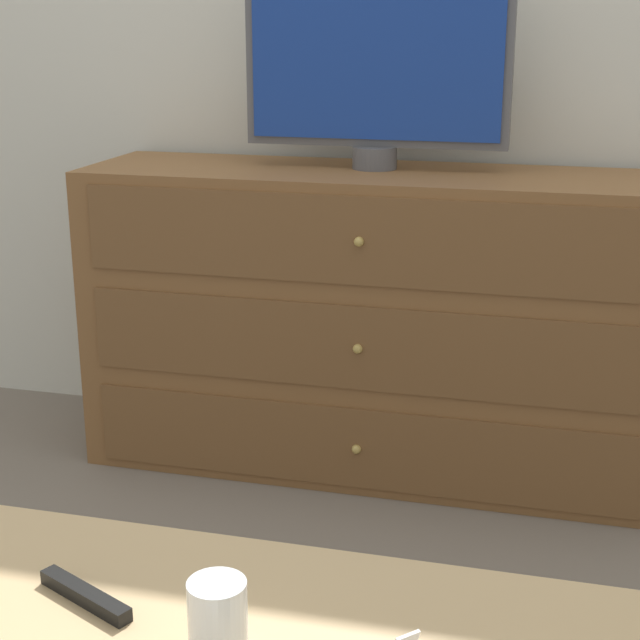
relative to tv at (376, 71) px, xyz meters
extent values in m
plane|color=#70665B|center=(-0.06, 0.20, -1.04)|extent=(12.00, 12.00, 0.00)
cube|color=brown|center=(0.02, -0.04, -0.64)|extent=(1.51, 0.42, 0.80)
cube|color=brown|center=(0.02, -0.26, -0.91)|extent=(1.39, 0.01, 0.21)
sphere|color=tan|center=(0.02, -0.27, -0.91)|extent=(0.02, 0.02, 0.02)
cube|color=brown|center=(0.02, -0.26, -0.64)|extent=(1.39, 0.01, 0.21)
sphere|color=tan|center=(0.02, -0.27, -0.64)|extent=(0.02, 0.02, 0.02)
cube|color=brown|center=(0.02, -0.26, -0.38)|extent=(1.39, 0.01, 0.21)
sphere|color=tan|center=(0.02, -0.27, -0.38)|extent=(0.02, 0.02, 0.02)
cylinder|color=#515156|center=(0.00, 0.00, -0.21)|extent=(0.11, 0.11, 0.06)
cube|color=#515156|center=(0.00, 0.00, 0.01)|extent=(0.67, 0.04, 0.40)
cube|color=navy|center=(0.00, -0.02, 0.01)|extent=(0.63, 0.01, 0.36)
cylinder|color=beige|center=(0.15, -1.61, -0.52)|extent=(0.06, 0.06, 0.06)
cylinder|color=white|center=(0.15, -1.61, -0.50)|extent=(0.07, 0.07, 0.10)
cube|color=black|center=(-0.04, -1.54, -0.54)|extent=(0.15, 0.08, 0.02)
camera|label=1|loc=(0.49, -2.46, 0.13)|focal=55.00mm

